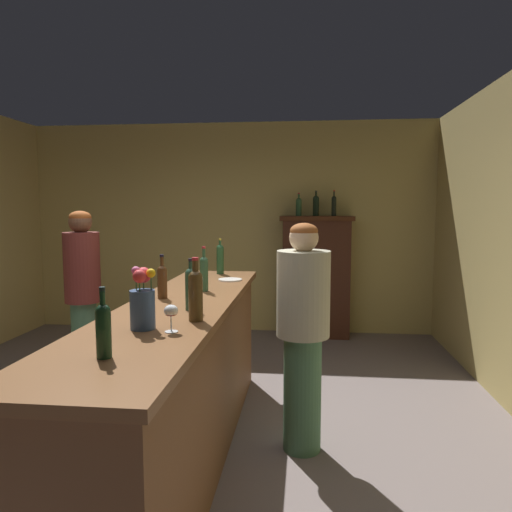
{
  "coord_description": "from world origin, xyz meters",
  "views": [
    {
      "loc": [
        1.02,
        -3.04,
        1.66
      ],
      "look_at": [
        0.7,
        -0.03,
        1.35
      ],
      "focal_mm": 33.0,
      "sensor_mm": 36.0,
      "label": 1
    }
  ],
  "objects_px": {
    "wine_bottle_syrah": "(204,272)",
    "display_bottle_midleft": "(316,205)",
    "wine_bottle_merlot": "(103,328)",
    "wine_bottle_malbec": "(191,287)",
    "wine_glass_mid": "(171,312)",
    "bar_counter": "(180,383)",
    "wine_bottle_rose": "(162,280)",
    "wine_bottle_pinot": "(220,258)",
    "wine_glass_front": "(192,286)",
    "wine_bottle_chardonnay": "(196,293)",
    "cheese_plate": "(230,280)",
    "patron_tall": "(83,294)",
    "display_bottle_center": "(334,205)",
    "display_bottle_left": "(299,206)",
    "bartender": "(303,328)",
    "display_cabinet": "(316,274)",
    "flower_arrangement": "(143,301)"
  },
  "relations": [
    {
      "from": "wine_bottle_merlot",
      "to": "wine_bottle_chardonnay",
      "type": "distance_m",
      "value": 0.69
    },
    {
      "from": "patron_tall",
      "to": "wine_bottle_rose",
      "type": "bearing_deg",
      "value": -1.71
    },
    {
      "from": "bar_counter",
      "to": "wine_bottle_pinot",
      "type": "xyz_separation_m",
      "value": [
        0.02,
        1.36,
        0.67
      ]
    },
    {
      "from": "wine_bottle_syrah",
      "to": "display_bottle_center",
      "type": "height_order",
      "value": "display_bottle_center"
    },
    {
      "from": "wine_bottle_syrah",
      "to": "bartender",
      "type": "distance_m",
      "value": 0.83
    },
    {
      "from": "wine_glass_front",
      "to": "display_bottle_left",
      "type": "xyz_separation_m",
      "value": [
        0.62,
        3.14,
        0.52
      ]
    },
    {
      "from": "display_cabinet",
      "to": "wine_bottle_malbec",
      "type": "relative_size",
      "value": 5.04
    },
    {
      "from": "wine_bottle_malbec",
      "to": "wine_bottle_pinot",
      "type": "relative_size",
      "value": 0.94
    },
    {
      "from": "wine_bottle_pinot",
      "to": "wine_bottle_syrah",
      "type": "height_order",
      "value": "same"
    },
    {
      "from": "display_bottle_midleft",
      "to": "display_bottle_center",
      "type": "xyz_separation_m",
      "value": [
        0.22,
        0.0,
        -0.0
      ]
    },
    {
      "from": "wine_bottle_chardonnay",
      "to": "bar_counter",
      "type": "bearing_deg",
      "value": 116.21
    },
    {
      "from": "wine_glass_mid",
      "to": "display_bottle_left",
      "type": "xyz_separation_m",
      "value": [
        0.56,
        3.83,
        0.53
      ]
    },
    {
      "from": "display_cabinet",
      "to": "wine_bottle_chardonnay",
      "type": "bearing_deg",
      "value": -101.38
    },
    {
      "from": "display_bottle_left",
      "to": "wine_bottle_malbec",
      "type": "bearing_deg",
      "value": -99.92
    },
    {
      "from": "patron_tall",
      "to": "wine_bottle_merlot",
      "type": "bearing_deg",
      "value": -23.17
    },
    {
      "from": "wine_bottle_merlot",
      "to": "wine_bottle_pinot",
      "type": "height_order",
      "value": "wine_bottle_pinot"
    },
    {
      "from": "wine_bottle_merlot",
      "to": "display_bottle_left",
      "type": "distance_m",
      "value": 4.34
    },
    {
      "from": "flower_arrangement",
      "to": "display_bottle_left",
      "type": "xyz_separation_m",
      "value": [
        0.72,
        3.78,
        0.49
      ]
    },
    {
      "from": "display_bottle_center",
      "to": "patron_tall",
      "type": "relative_size",
      "value": 0.2
    },
    {
      "from": "wine_bottle_malbec",
      "to": "flower_arrangement",
      "type": "xyz_separation_m",
      "value": [
        -0.14,
        -0.45,
        0.0
      ]
    },
    {
      "from": "wine_glass_front",
      "to": "cheese_plate",
      "type": "xyz_separation_m",
      "value": [
        0.09,
        0.97,
        -0.1
      ]
    },
    {
      "from": "wine_glass_mid",
      "to": "wine_bottle_malbec",
      "type": "bearing_deg",
      "value": 92.74
    },
    {
      "from": "wine_bottle_pinot",
      "to": "bartender",
      "type": "xyz_separation_m",
      "value": [
        0.77,
        -1.13,
        -0.35
      ]
    },
    {
      "from": "wine_bottle_malbec",
      "to": "wine_glass_mid",
      "type": "xyz_separation_m",
      "value": [
        0.02,
        -0.5,
        -0.04
      ]
    },
    {
      "from": "wine_bottle_syrah",
      "to": "display_bottle_midleft",
      "type": "height_order",
      "value": "display_bottle_midleft"
    },
    {
      "from": "wine_bottle_pinot",
      "to": "wine_glass_mid",
      "type": "xyz_separation_m",
      "value": [
        0.13,
        -2.04,
        -0.05
      ]
    },
    {
      "from": "wine_bottle_chardonnay",
      "to": "wine_glass_mid",
      "type": "bearing_deg",
      "value": -105.53
    },
    {
      "from": "wine_bottle_syrah",
      "to": "display_bottle_midleft",
      "type": "bearing_deg",
      "value": 72.27
    },
    {
      "from": "wine_bottle_rose",
      "to": "wine_glass_front",
      "type": "bearing_deg",
      "value": -31.25
    },
    {
      "from": "wine_bottle_merlot",
      "to": "wine_glass_mid",
      "type": "height_order",
      "value": "wine_bottle_merlot"
    },
    {
      "from": "wine_glass_mid",
      "to": "display_bottle_midleft",
      "type": "height_order",
      "value": "display_bottle_midleft"
    },
    {
      "from": "display_bottle_left",
      "to": "bar_counter",
      "type": "bearing_deg",
      "value": -102.71
    },
    {
      "from": "wine_glass_front",
      "to": "wine_bottle_chardonnay",
      "type": "bearing_deg",
      "value": -73.65
    },
    {
      "from": "wine_bottle_merlot",
      "to": "wine_bottle_malbec",
      "type": "xyz_separation_m",
      "value": [
        0.13,
        0.92,
        0.02
      ]
    },
    {
      "from": "wine_bottle_pinot",
      "to": "display_bottle_midleft",
      "type": "bearing_deg",
      "value": 63.12
    },
    {
      "from": "wine_bottle_syrah",
      "to": "flower_arrangement",
      "type": "bearing_deg",
      "value": -93.92
    },
    {
      "from": "bar_counter",
      "to": "wine_bottle_rose",
      "type": "height_order",
      "value": "wine_bottle_rose"
    },
    {
      "from": "wine_bottle_rose",
      "to": "wine_bottle_syrah",
      "type": "bearing_deg",
      "value": 54.4
    },
    {
      "from": "bar_counter",
      "to": "wine_bottle_chardonnay",
      "type": "distance_m",
      "value": 0.84
    },
    {
      "from": "wine_glass_front",
      "to": "cheese_plate",
      "type": "height_order",
      "value": "wine_glass_front"
    },
    {
      "from": "wine_bottle_pinot",
      "to": "display_bottle_center",
      "type": "xyz_separation_m",
      "value": [
        1.13,
        1.79,
        0.5
      ]
    },
    {
      "from": "wine_bottle_pinot",
      "to": "wine_glass_mid",
      "type": "height_order",
      "value": "wine_bottle_pinot"
    },
    {
      "from": "display_cabinet",
      "to": "wine_bottle_merlot",
      "type": "height_order",
      "value": "display_cabinet"
    },
    {
      "from": "wine_bottle_chardonnay",
      "to": "display_bottle_midleft",
      "type": "relative_size",
      "value": 1.08
    },
    {
      "from": "display_bottle_midleft",
      "to": "wine_bottle_pinot",
      "type": "bearing_deg",
      "value": -116.88
    },
    {
      "from": "wine_bottle_syrah",
      "to": "display_bottle_left",
      "type": "bearing_deg",
      "value": 76.56
    },
    {
      "from": "wine_bottle_syrah",
      "to": "cheese_plate",
      "type": "xyz_separation_m",
      "value": [
        0.11,
        0.52,
        -0.14
      ]
    },
    {
      "from": "wine_bottle_merlot",
      "to": "wine_bottle_malbec",
      "type": "height_order",
      "value": "wine_bottle_malbec"
    },
    {
      "from": "wine_bottle_syrah",
      "to": "display_cabinet",
      "type": "bearing_deg",
      "value": 72.01
    },
    {
      "from": "display_bottle_midleft",
      "to": "wine_bottle_merlot",
      "type": "bearing_deg",
      "value": -102.4
    }
  ]
}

